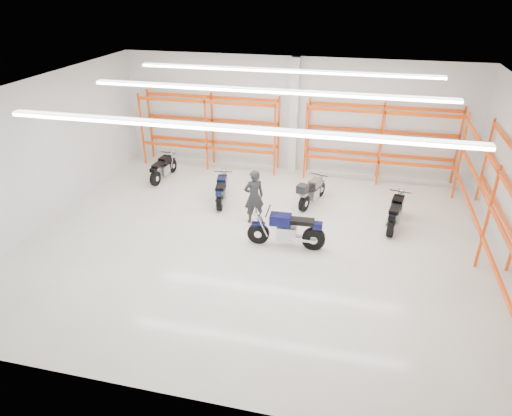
% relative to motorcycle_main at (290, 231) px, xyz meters
% --- Properties ---
extents(ground, '(14.00, 14.00, 0.00)m').
position_rel_motorcycle_main_xyz_m(ground, '(-0.91, 0.15, -0.53)').
color(ground, beige).
rests_on(ground, ground).
extents(room_shell, '(14.02, 12.02, 4.51)m').
position_rel_motorcycle_main_xyz_m(room_shell, '(-0.91, 0.17, 2.75)').
color(room_shell, white).
rests_on(room_shell, ground).
extents(motorcycle_main, '(2.31, 0.77, 1.14)m').
position_rel_motorcycle_main_xyz_m(motorcycle_main, '(0.00, 0.00, 0.00)').
color(motorcycle_main, black).
rests_on(motorcycle_main, ground).
extents(motorcycle_back_a, '(0.64, 1.94, 0.95)m').
position_rel_motorcycle_main_xyz_m(motorcycle_back_a, '(-5.67, 3.79, -0.09)').
color(motorcycle_back_a, black).
rests_on(motorcycle_back_a, ground).
extents(motorcycle_back_b, '(0.66, 1.95, 0.96)m').
position_rel_motorcycle_main_xyz_m(motorcycle_back_b, '(-2.82, 2.37, -0.08)').
color(motorcycle_back_b, black).
rests_on(motorcycle_back_b, ground).
extents(motorcycle_back_c, '(0.92, 1.96, 1.03)m').
position_rel_motorcycle_main_xyz_m(motorcycle_back_c, '(0.25, 2.88, -0.04)').
color(motorcycle_back_c, black).
rests_on(motorcycle_back_c, ground).
extents(motorcycle_back_d, '(0.78, 2.06, 1.02)m').
position_rel_motorcycle_main_xyz_m(motorcycle_back_d, '(3.04, 1.95, -0.06)').
color(motorcycle_back_d, black).
rests_on(motorcycle_back_d, ground).
extents(standing_man, '(0.79, 0.71, 1.80)m').
position_rel_motorcycle_main_xyz_m(standing_man, '(-1.37, 1.24, 0.37)').
color(standing_man, black).
rests_on(standing_man, ground).
extents(structural_column, '(0.32, 0.32, 4.50)m').
position_rel_motorcycle_main_xyz_m(structural_column, '(-0.91, 5.97, 1.72)').
color(structural_column, white).
rests_on(structural_column, ground).
extents(pallet_racking_back_left, '(5.67, 0.87, 3.00)m').
position_rel_motorcycle_main_xyz_m(pallet_racking_back_left, '(-4.31, 5.63, 1.25)').
color(pallet_racking_back_left, '#FF3C00').
rests_on(pallet_racking_back_left, ground).
extents(pallet_racking_back_right, '(5.67, 0.87, 3.00)m').
position_rel_motorcycle_main_xyz_m(pallet_racking_back_right, '(2.49, 5.63, 1.25)').
color(pallet_racking_back_right, '#FF3C00').
rests_on(pallet_racking_back_right, ground).
extents(pallet_racking_side, '(0.87, 9.07, 3.00)m').
position_rel_motorcycle_main_xyz_m(pallet_racking_side, '(5.57, 0.15, 1.28)').
color(pallet_racking_side, '#FF3C00').
rests_on(pallet_racking_side, ground).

